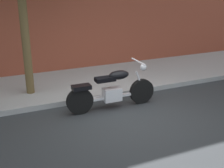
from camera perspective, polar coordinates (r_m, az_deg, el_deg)
The scene contains 3 objects.
ground_plane at distance 7.07m, azimuth 3.18°, elevation -6.26°, with size 60.00×60.00×0.00m, color #303335.
sidewalk at distance 9.21m, azimuth -3.93°, elevation 0.47°, with size 19.87×2.66×0.14m, color #A7A7A7.
motorcycle at distance 7.34m, azimuth -0.04°, elevation -1.24°, with size 2.30×0.70×1.14m.
Camera 1 is at (-2.91, -5.66, 3.08)m, focal length 48.22 mm.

